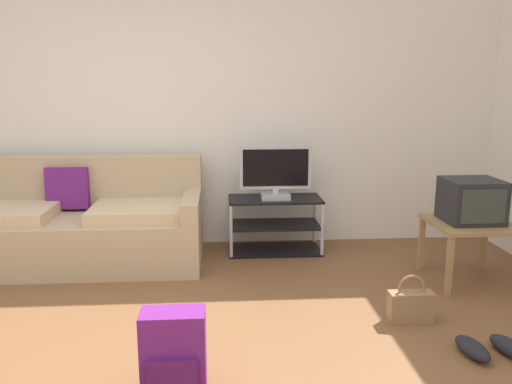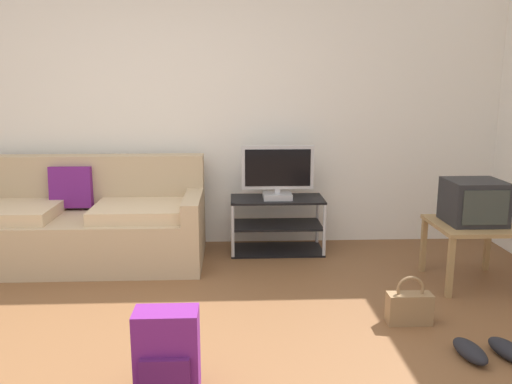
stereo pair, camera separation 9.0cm
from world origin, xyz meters
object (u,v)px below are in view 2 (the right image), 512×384
Objects in this scene: tv_stand at (277,225)px; handbag at (409,307)px; backpack at (167,353)px; flat_tv at (278,173)px; sneakers_pair at (489,351)px; couch at (80,224)px; side_table at (472,232)px; crt_tv at (474,202)px.

tv_stand reaches higher than handbag.
backpack is 1.37× the size of handbag.
handbag is (1.45, 0.70, -0.10)m from backpack.
flat_tv is 1.76m from handbag.
couch is at bearing 147.32° from sneakers_pair.
tv_stand reaches higher than backpack.
backpack is (-2.14, -1.36, -0.20)m from side_table.
tv_stand is 2.62× the size of handbag.
crt_tv is at bearing -30.22° from tv_stand.
couch is 5.33× the size of sneakers_pair.
couch is 3.54× the size of side_table.
side_table is 1.50× the size of sneakers_pair.
tv_stand is 2.06× the size of crt_tv.
couch is at bearing -173.77° from tv_stand.
crt_tv is 1.32m from sneakers_pair.
backpack is (-0.72, -2.17, -0.52)m from flat_tv.
couch is at bearing 168.19° from side_table.
tv_stand is 2.13× the size of sneakers_pair.
backpack is (-0.72, -2.20, -0.04)m from tv_stand.
backpack reaches higher than handbag.
sneakers_pair is (0.31, -0.45, -0.07)m from handbag.
crt_tv is (1.41, -0.80, -0.09)m from flat_tv.
couch is 3.27m from sneakers_pair.
flat_tv is 1.66m from side_table.
side_table is 1.22m from sneakers_pair.
handbag is 0.81× the size of sneakers_pair.
flat_tv is (1.71, 0.16, 0.41)m from couch.
sneakers_pair is (-0.38, -1.11, -0.36)m from side_table.
tv_stand is 1.31× the size of flat_tv.
handbag is (0.73, -1.50, -0.14)m from tv_stand.
backpack is at bearing -147.26° from crt_tv.
handbag reaches higher than sneakers_pair.
side_table reaches higher than handbag.
sneakers_pair is at bearing 4.52° from backpack.
tv_stand reaches higher than side_table.
crt_tv is (0.00, 0.02, 0.23)m from side_table.
backpack is (-2.14, -1.37, -0.43)m from crt_tv.
side_table is at bearing 43.75° from handbag.
couch is 2.77m from handbag.
flat_tv is 1.47× the size of backpack.
sneakers_pair is at bearing -62.07° from tv_stand.
flat_tv reaches higher than crt_tv.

